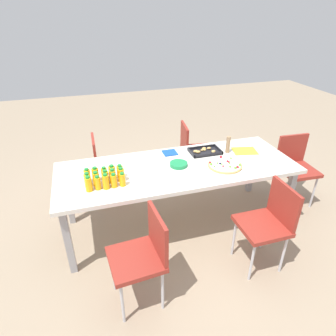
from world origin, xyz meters
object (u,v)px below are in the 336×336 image
(chair_near_right, at_px, (269,220))
(juice_bottle_4, at_px, (122,180))
(juice_bottle_7, at_px, (106,178))
(plate_stack, at_px, (179,164))
(juice_bottle_3, at_px, (114,181))
(juice_bottle_12, at_px, (104,174))
(juice_bottle_0, at_px, (89,184))
(chair_far_left, at_px, (106,162))
(fruit_pizza, at_px, (225,165))
(juice_bottle_1, at_px, (98,183))
(chair_near_left, at_px, (144,252))
(juice_bottle_9, at_px, (121,175))
(juice_bottle_6, at_px, (96,179))
(juice_bottle_10, at_px, (87,176))
(juice_bottle_13, at_px, (112,172))
(napkin_stack, at_px, (170,153))
(juice_bottle_14, at_px, (120,172))
(juice_bottle_2, at_px, (106,182))
(chair_end, at_px, (295,164))
(chair_far_right, at_px, (193,148))
(snack_tray, at_px, (205,151))
(juice_bottle_8, at_px, (113,176))
(cardboard_tube, at_px, (228,145))
(paper_folder, at_px, (245,151))
(party_table, at_px, (178,171))
(juice_bottle_5, at_px, (87,180))
(juice_bottle_11, at_px, (95,175))

(chair_near_right, bearing_deg, juice_bottle_4, 64.46)
(juice_bottle_7, distance_m, plate_stack, 0.76)
(juice_bottle_3, height_order, juice_bottle_4, juice_bottle_3)
(juice_bottle_7, height_order, juice_bottle_12, juice_bottle_7)
(juice_bottle_0, xyz_separation_m, juice_bottle_7, (0.15, 0.07, -0.00))
(chair_far_left, distance_m, fruit_pizza, 1.46)
(juice_bottle_1, bearing_deg, chair_near_left, -67.61)
(juice_bottle_3, relative_size, juice_bottle_9, 0.95)
(juice_bottle_6, bearing_deg, juice_bottle_10, 132.95)
(juice_bottle_0, xyz_separation_m, plate_stack, (0.90, 0.21, -0.05))
(chair_near_right, distance_m, fruit_pizza, 0.69)
(juice_bottle_13, distance_m, napkin_stack, 0.77)
(chair_near_right, distance_m, plate_stack, 1.01)
(chair_near_left, relative_size, plate_stack, 4.59)
(juice_bottle_14, bearing_deg, juice_bottle_2, -134.13)
(chair_far_left, distance_m, juice_bottle_14, 0.87)
(juice_bottle_1, bearing_deg, chair_end, 6.20)
(chair_far_left, height_order, juice_bottle_13, juice_bottle_13)
(chair_far_right, height_order, snack_tray, chair_far_right)
(juice_bottle_12, bearing_deg, snack_tray, 13.52)
(chair_near_left, distance_m, juice_bottle_8, 0.77)
(cardboard_tube, bearing_deg, napkin_stack, 165.00)
(juice_bottle_10, bearing_deg, napkin_stack, 22.09)
(juice_bottle_3, height_order, cardboard_tube, cardboard_tube)
(juice_bottle_6, xyz_separation_m, juice_bottle_8, (0.15, 0.00, 0.00))
(chair_end, bearing_deg, chair_far_right, -34.56)
(paper_folder, bearing_deg, juice_bottle_4, -167.26)
(cardboard_tube, bearing_deg, juice_bottle_14, -170.59)
(chair_far_right, bearing_deg, juice_bottle_3, -40.30)
(juice_bottle_3, height_order, paper_folder, juice_bottle_3)
(chair_end, relative_size, juice_bottle_3, 6.15)
(chair_far_left, distance_m, juice_bottle_7, 0.94)
(paper_folder, bearing_deg, juice_bottle_2, -168.27)
(juice_bottle_3, xyz_separation_m, cardboard_tube, (1.30, 0.35, 0.03))
(juice_bottle_14, bearing_deg, juice_bottle_6, -161.70)
(party_table, xyz_separation_m, juice_bottle_8, (-0.67, -0.12, 0.12))
(juice_bottle_4, xyz_separation_m, plate_stack, (0.60, 0.21, -0.04))
(chair_far_left, xyz_separation_m, juice_bottle_10, (-0.23, -0.81, 0.30))
(juice_bottle_12, xyz_separation_m, plate_stack, (0.75, 0.06, -0.04))
(chair_near_left, xyz_separation_m, juice_bottle_2, (-0.19, 0.62, 0.30))
(juice_bottle_14, bearing_deg, paper_folder, 6.96)
(juice_bottle_5, xyz_separation_m, fruit_pizza, (1.35, -0.01, -0.05))
(juice_bottle_5, xyz_separation_m, juice_bottle_10, (0.00, 0.08, 0.00))
(juice_bottle_9, distance_m, juice_bottle_10, 0.31)
(chair_end, distance_m, juice_bottle_9, 2.13)
(chair_near_right, bearing_deg, juice_bottle_7, 64.21)
(juice_bottle_9, relative_size, juice_bottle_11, 0.99)
(juice_bottle_1, height_order, plate_stack, juice_bottle_1)
(juice_bottle_6, bearing_deg, juice_bottle_0, -133.58)
(juice_bottle_8, bearing_deg, juice_bottle_0, -160.45)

